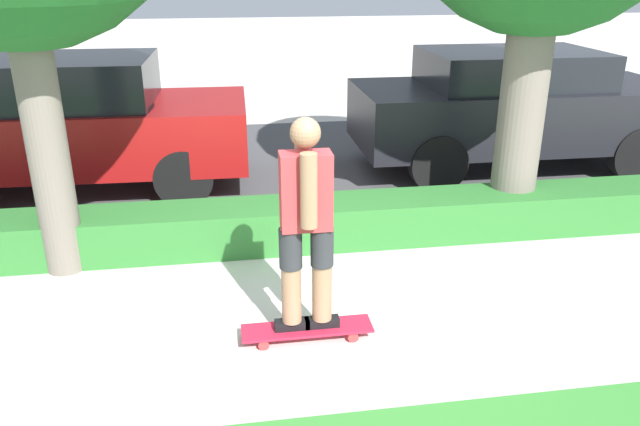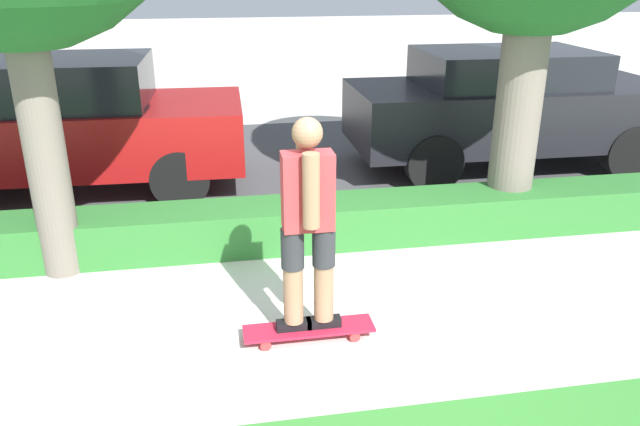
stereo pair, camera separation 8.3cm
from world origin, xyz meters
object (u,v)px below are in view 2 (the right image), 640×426
skateboard (309,329)px  parked_car_front (70,123)px  skater_person (308,223)px  parked_car_middle (508,106)px

skateboard → parked_car_front: size_ratio=0.24×
skater_person → parked_car_middle: bearing=48.8°
skateboard → parked_car_front: bearing=121.2°
skateboard → parked_car_middle: (3.34, 3.82, 0.77)m
skateboard → parked_car_front: (-2.31, 3.82, 0.76)m
skateboard → parked_car_middle: 5.13m
skater_person → parked_car_middle: size_ratio=0.37×
skateboard → skater_person: 0.87m
parked_car_front → parked_car_middle: size_ratio=0.95×
parked_car_front → parked_car_middle: (5.66, -0.00, 0.01)m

